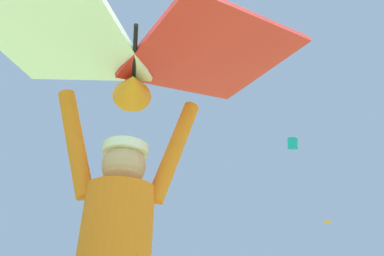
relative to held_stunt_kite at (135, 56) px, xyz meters
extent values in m
cylinder|color=orange|center=(-0.03, 0.09, -1.07)|extent=(0.43, 0.43, 0.56)
sphere|color=tan|center=(-0.03, 0.09, -0.67)|extent=(0.23, 0.23, 0.23)
cylinder|color=white|center=(-0.03, 0.09, -0.58)|extent=(0.31, 0.31, 0.05)
cylinder|color=orange|center=(0.22, 0.18, -0.55)|extent=(0.29, 0.18, 0.62)
cylinder|color=orange|center=(-0.28, 0.00, -0.55)|extent=(0.29, 0.18, 0.62)
cylinder|color=black|center=(-0.03, 0.09, -0.06)|extent=(0.29, 0.76, 0.02)
cube|color=red|center=(0.46, 0.13, 0.04)|extent=(1.22, 1.22, 0.23)
cube|color=white|center=(-0.44, -0.18, 0.04)|extent=(1.01, 0.88, 0.23)
cone|color=orange|center=(-0.03, 0.09, -0.16)|extent=(0.29, 0.27, 0.24)
cube|color=#19B2AD|center=(6.65, 33.70, 15.22)|extent=(1.26, 1.48, 1.62)
pyramid|color=orange|center=(7.44, 28.10, 5.11)|extent=(0.59, 0.58, 0.22)
camera|label=1|loc=(0.57, -1.45, -1.33)|focal=30.95mm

